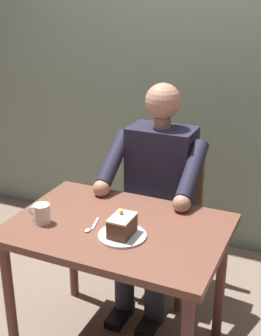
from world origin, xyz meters
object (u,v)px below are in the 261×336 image
object	(u,v)px
cake_slice	(122,225)
dessert_spoon	(91,227)
seated_person	(156,195)
coffee_cup	(42,213)
dining_table	(118,243)
chair	(166,208)

from	to	relation	value
cake_slice	dessert_spoon	size ratio (longest dim) A/B	0.94
seated_person	coffee_cup	bearing A→B (deg)	61.46
dining_table	seated_person	xyz separation A→B (m)	(0.00, -0.48, 0.04)
chair	dessert_spoon	world-z (taller)	chair
chair	dessert_spoon	xyz separation A→B (m)	(0.10, 0.73, 0.22)
dining_table	seated_person	bearing A→B (deg)	-90.00
chair	coffee_cup	size ratio (longest dim) A/B	8.14
coffee_cup	dining_table	bearing A→B (deg)	-159.43
coffee_cup	dessert_spoon	size ratio (longest dim) A/B	0.78
seated_person	coffee_cup	distance (m)	0.70
dining_table	dessert_spoon	xyz separation A→B (m)	(0.10, 0.07, 0.10)
dining_table	cake_slice	size ratio (longest dim) A/B	7.38
chair	seated_person	distance (m)	0.23
coffee_cup	dessert_spoon	world-z (taller)	coffee_cup
chair	seated_person	xyz separation A→B (m)	(0.00, 0.17, 0.16)
dining_table	chair	xyz separation A→B (m)	(0.00, -0.65, -0.12)
dining_table	seated_person	world-z (taller)	seated_person
chair	cake_slice	xyz separation A→B (m)	(-0.06, 0.74, 0.27)
chair	dining_table	bearing A→B (deg)	90.00
chair	dessert_spoon	bearing A→B (deg)	82.24
seated_person	coffee_cup	xyz separation A→B (m)	(0.33, 0.61, 0.10)
seated_person	cake_slice	bearing A→B (deg)	96.22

